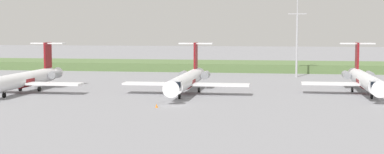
{
  "coord_description": "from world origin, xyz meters",
  "views": [
    {
      "loc": [
        15.34,
        -83.21,
        11.85
      ],
      "look_at": [
        0.0,
        15.23,
        3.0
      ],
      "focal_mm": 51.47,
      "sensor_mm": 36.0,
      "label": 1
    }
  ],
  "objects_px": {
    "regional_jet_second": "(25,79)",
    "safety_cone_front_marker": "(157,106)",
    "regional_jet_third": "(187,80)",
    "regional_jet_fourth": "(365,80)",
    "antenna_mast": "(297,37)"
  },
  "relations": [
    {
      "from": "regional_jet_fourth",
      "to": "antenna_mast",
      "type": "distance_m",
      "value": 34.75
    },
    {
      "from": "regional_jet_second",
      "to": "regional_jet_third",
      "type": "xyz_separation_m",
      "value": [
        29.91,
        3.09,
        0.0
      ]
    },
    {
      "from": "regional_jet_fourth",
      "to": "safety_cone_front_marker",
      "type": "bearing_deg",
      "value": -144.89
    },
    {
      "from": "regional_jet_second",
      "to": "safety_cone_front_marker",
      "type": "height_order",
      "value": "regional_jet_second"
    },
    {
      "from": "antenna_mast",
      "to": "safety_cone_front_marker",
      "type": "height_order",
      "value": "antenna_mast"
    },
    {
      "from": "regional_jet_second",
      "to": "regional_jet_third",
      "type": "distance_m",
      "value": 30.06
    },
    {
      "from": "regional_jet_third",
      "to": "regional_jet_fourth",
      "type": "height_order",
      "value": "same"
    },
    {
      "from": "regional_jet_second",
      "to": "safety_cone_front_marker",
      "type": "relative_size",
      "value": 56.36
    },
    {
      "from": "regional_jet_fourth",
      "to": "antenna_mast",
      "type": "xyz_separation_m",
      "value": [
        -11.17,
        32.12,
        7.18
      ]
    },
    {
      "from": "regional_jet_third",
      "to": "antenna_mast",
      "type": "xyz_separation_m",
      "value": [
        20.78,
        37.12,
        7.18
      ]
    },
    {
      "from": "regional_jet_third",
      "to": "safety_cone_front_marker",
      "type": "bearing_deg",
      "value": -94.92
    },
    {
      "from": "regional_jet_third",
      "to": "regional_jet_fourth",
      "type": "xyz_separation_m",
      "value": [
        31.95,
        5.0,
        0.0
      ]
    },
    {
      "from": "safety_cone_front_marker",
      "to": "regional_jet_third",
      "type": "bearing_deg",
      "value": 85.08
    },
    {
      "from": "regional_jet_second",
      "to": "safety_cone_front_marker",
      "type": "xyz_separation_m",
      "value": [
        28.31,
        -15.49,
        -2.26
      ]
    },
    {
      "from": "regional_jet_second",
      "to": "safety_cone_front_marker",
      "type": "bearing_deg",
      "value": -28.69
    }
  ]
}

